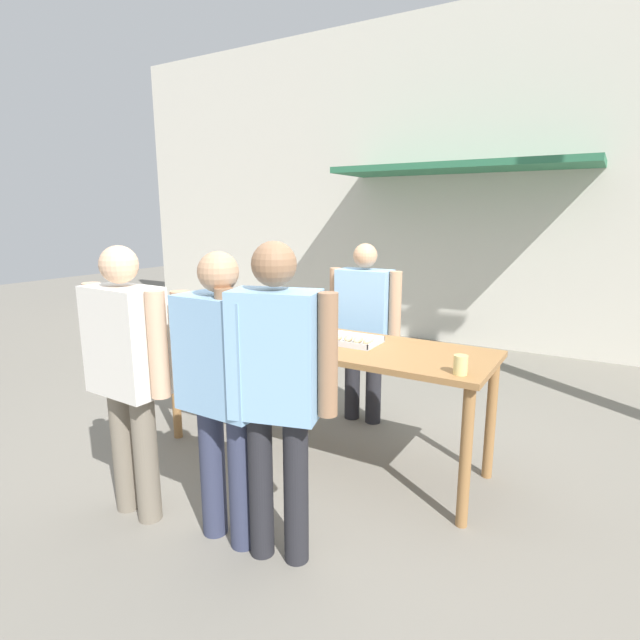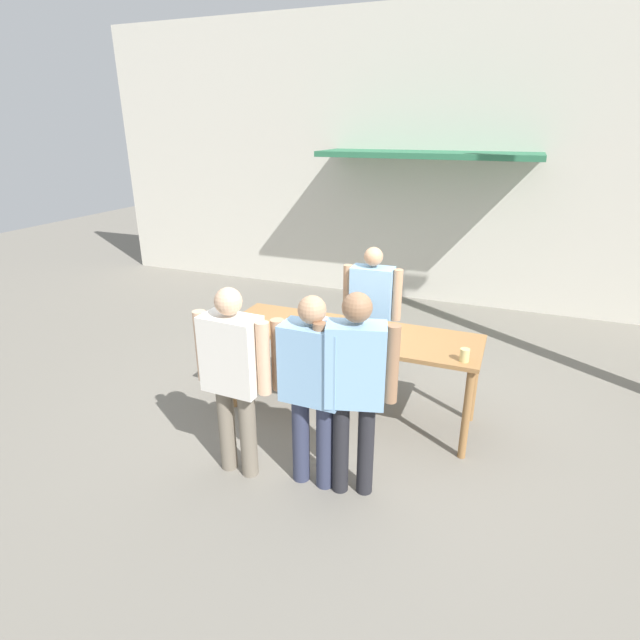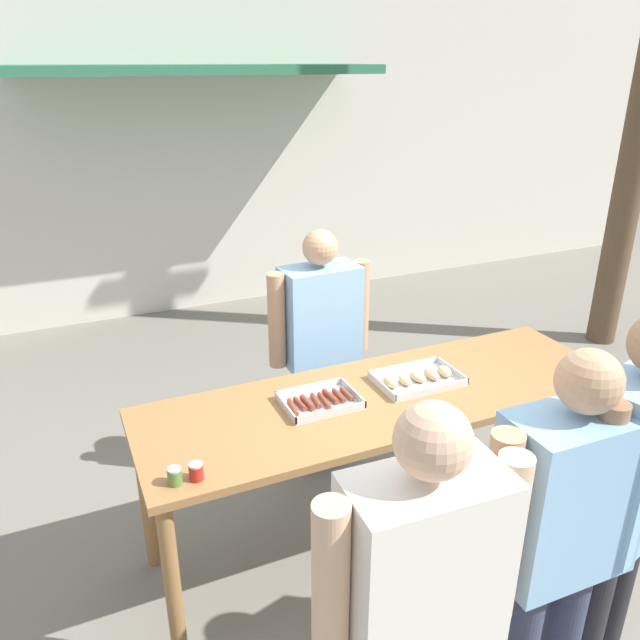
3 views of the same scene
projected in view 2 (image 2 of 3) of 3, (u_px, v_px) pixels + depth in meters
The scene contains 12 objects.
ground_plane at pixel (349, 412), 5.21m from camera, with size 24.00×24.00×0.00m, color slate.
building_facade_back at pixel (433, 162), 7.83m from camera, with size 12.00×1.11×4.50m.
serving_table at pixel (351, 341), 4.91m from camera, with size 2.50×0.79×0.92m.
food_tray_sausages at pixel (320, 323), 5.03m from camera, with size 0.37×0.28×0.04m.
food_tray_buns at pixel (374, 331), 4.83m from camera, with size 0.44×0.29×0.06m.
condiment_jar_mustard at pixel (236, 322), 5.00m from camera, with size 0.06×0.06×0.07m.
condiment_jar_ketchup at pixel (243, 323), 4.97m from camera, with size 0.06×0.06×0.07m.
beer_cup at pixel (465, 355), 4.23m from camera, with size 0.08×0.08×0.11m.
person_server_behind_table at pixel (372, 305), 5.55m from camera, with size 0.66×0.27×1.59m.
person_customer_holding_hotdog at pixel (233, 369), 3.99m from camera, with size 0.68×0.28×1.66m.
person_customer_with_cup at pixel (355, 380), 3.74m from camera, with size 0.62×0.35×1.71m.
person_customer_waiting_in_line at pixel (312, 379), 3.86m from camera, with size 0.69×0.27×1.65m.
Camera 2 is at (1.39, -4.29, 2.80)m, focal length 28.00 mm.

